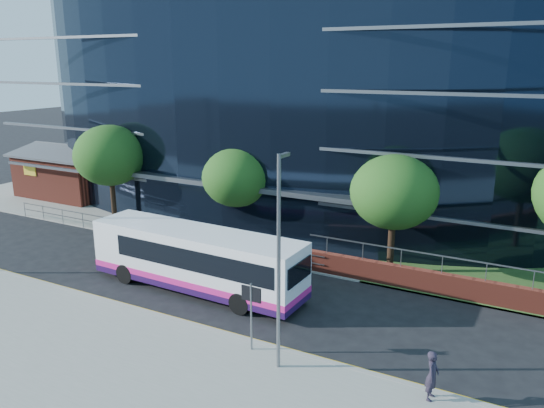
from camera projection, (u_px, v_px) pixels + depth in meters
The scene contains 16 objects.
ground at pixel (185, 312), 24.36m from camera, with size 200.00×200.00×0.00m, color black.
pavement_near at pixel (104, 363), 20.08m from camera, with size 80.00×8.00×0.15m, color gray.
kerb at pixel (171, 319), 23.49m from camera, with size 80.00×0.25×0.16m, color gray.
yellow_line_outer at pixel (174, 319), 23.68m from camera, with size 80.00×0.08×0.01m, color gold.
yellow_line_inner at pixel (176, 317), 23.81m from camera, with size 80.00×0.08×0.01m, color gold.
far_forecourt at pixel (212, 228), 36.45m from camera, with size 50.00×8.00×0.10m, color gray.
glass_office at pixel (301, 103), 41.88m from camera, with size 44.00×23.10×16.00m.
brick_pavilion at pixel (73, 173), 45.38m from camera, with size 8.60×6.66×4.40m.
guard_railings at pixel (150, 229), 33.76m from camera, with size 24.00×0.05×1.10m.
street_sign at pixel (251, 303), 20.41m from camera, with size 0.85×0.09×2.80m.
tree_far_a at pixel (110, 155), 36.69m from camera, with size 4.95×4.95×6.98m.
tree_far_b at pixel (237, 178), 32.73m from camera, with size 4.29×4.29×6.05m.
tree_far_c at pixel (394, 192), 27.67m from camera, with size 4.62×4.62×6.51m.
streetlight_east at pixel (279, 258), 18.63m from camera, with size 0.15×0.77×8.00m.
city_bus at pixel (198, 259), 26.27m from camera, with size 11.59×2.97×3.12m.
pedestrian at pixel (432, 375), 17.63m from camera, with size 0.64×0.42×1.74m, color #221C2B.
Camera 1 is at (14.03, -17.73, 11.10)m, focal length 35.00 mm.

